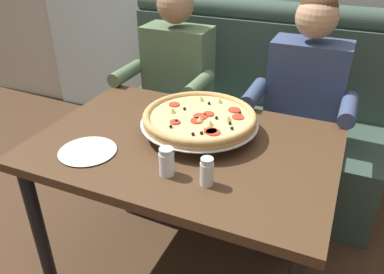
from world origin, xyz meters
The scene contains 9 objects.
ground_plane centered at (0.00, 0.00, 0.00)m, with size 16.00×16.00×0.00m, color #4C3321.
booth_bench centered at (0.00, 0.91, 0.40)m, with size 1.71×0.78×1.13m.
dining_table centered at (0.00, 0.00, 0.65)m, with size 1.26×0.87×0.74m.
diner_left centered at (-0.38, 0.64, 0.71)m, with size 0.54×0.64×1.27m.
diner_right centered at (0.38, 0.64, 0.71)m, with size 0.54×0.64×1.27m.
pizza centered at (0.03, 0.10, 0.81)m, with size 0.51×0.51×0.11m.
shaker_pepper_flakes centered at (0.19, -0.24, 0.78)m, with size 0.05×0.05×0.11m.
shaker_oregano centered at (0.04, -0.24, 0.78)m, with size 0.06×0.06×0.11m.
plate_near_left centered at (-0.33, -0.23, 0.75)m, with size 0.24×0.24×0.02m.
Camera 1 is at (0.59, -1.28, 1.57)m, focal length 35.90 mm.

